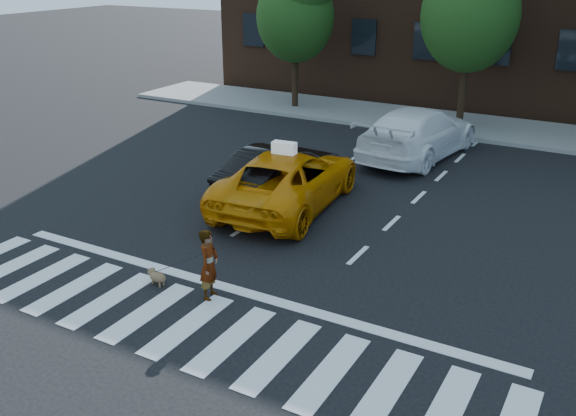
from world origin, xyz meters
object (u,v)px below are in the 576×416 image
at_px(tree_left, 296,7).
at_px(woman, 209,265).
at_px(dog, 156,276).
at_px(black_sedan, 279,171).
at_px(tree_mid, 472,3).
at_px(white_suv, 419,132).
at_px(taxi, 288,179).

relative_size(tree_left, woman, 4.35).
bearing_deg(dog, black_sedan, 105.79).
distance_m(tree_left, woman, 17.64).
bearing_deg(tree_left, woman, -67.12).
relative_size(tree_mid, black_sedan, 1.56).
height_order(white_suv, dog, white_suv).
height_order(black_sedan, woman, black_sedan).
xyz_separation_m(black_sedan, white_suv, (2.23, 5.73, 0.11)).
distance_m(taxi, black_sedan, 0.82).
height_order(taxi, black_sedan, taxi).
height_order(taxi, white_suv, white_suv).
relative_size(tree_mid, white_suv, 1.20).
xyz_separation_m(white_suv, dog, (-1.83, -11.67, -0.67)).
height_order(tree_left, black_sedan, tree_left).
xyz_separation_m(tree_mid, dog, (-2.13, -16.00, -4.66)).
xyz_separation_m(taxi, white_suv, (1.63, 6.29, 0.07)).
xyz_separation_m(tree_mid, black_sedan, (-2.53, -10.07, -4.10)).
bearing_deg(woman, tree_left, 11.63).
xyz_separation_m(woman, dog, (-1.34, -0.10, -0.56)).
distance_m(black_sedan, woman, 6.08).
height_order(tree_left, woman, tree_left).
height_order(black_sedan, white_suv, white_suv).
bearing_deg(black_sedan, woman, 110.22).
distance_m(black_sedan, white_suv, 6.15).
bearing_deg(woman, dog, 83.18).
xyz_separation_m(white_suv, woman, (-0.49, -11.56, -0.11)).
relative_size(tree_mid, taxi, 1.25).
height_order(tree_mid, taxi, tree_mid).
relative_size(tree_left, tree_mid, 0.92).
xyz_separation_m(taxi, woman, (1.14, -5.28, -0.04)).
bearing_deg(tree_left, tree_mid, -0.00).
bearing_deg(tree_left, white_suv, -31.04).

